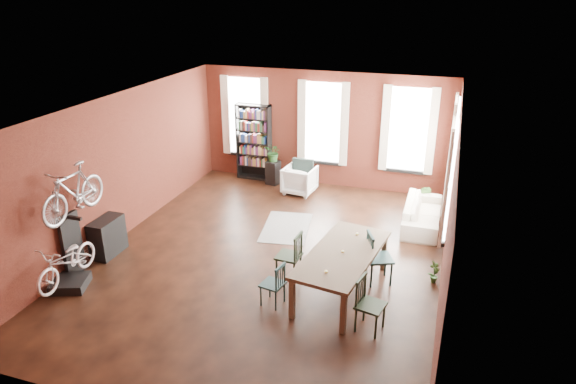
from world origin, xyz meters
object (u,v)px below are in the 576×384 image
at_px(cream_sofa, 423,209).
at_px(bicycle_floor, 64,244).
at_px(bookshelf, 254,142).
at_px(bike_trainer, 70,283).
at_px(dining_table, 342,272).
at_px(dining_chair_c, 371,305).
at_px(plant_stand, 273,173).
at_px(white_armchair, 300,179).
at_px(dining_chair_b, 289,256).
at_px(dining_chair_a, 273,284).
at_px(console_table, 107,237).
at_px(dining_chair_d, 379,258).

height_order(cream_sofa, bicycle_floor, bicycle_floor).
distance_m(bookshelf, bike_trainer, 6.73).
xyz_separation_m(dining_table, dining_chair_c, (0.70, -0.96, 0.06)).
bearing_deg(plant_stand, bookshelf, 158.90).
distance_m(white_armchair, bicycle_floor, 6.51).
xyz_separation_m(dining_chair_b, bike_trainer, (-3.84, -1.62, -0.39)).
relative_size(dining_table, dining_chair_c, 2.57).
bearing_deg(dining_table, bike_trainer, -154.98).
bearing_deg(dining_table, dining_chair_a, -136.43).
bearing_deg(console_table, dining_chair_b, 3.97).
distance_m(dining_chair_d, bike_trainer, 5.90).
bearing_deg(dining_chair_a, dining_chair_b, -169.08).
distance_m(dining_chair_c, cream_sofa, 4.38).
distance_m(dining_chair_a, dining_chair_c, 1.79).
relative_size(dining_chair_a, plant_stand, 1.22).
relative_size(white_armchair, console_table, 1.03).
bearing_deg(dining_chair_a, bike_trainer, -68.59).
relative_size(dining_table, bookshelf, 1.11).
xyz_separation_m(dining_chair_b, plant_stand, (-1.99, 4.67, -0.15)).
bearing_deg(dining_chair_a, plant_stand, -149.33).
relative_size(dining_chair_a, dining_chair_d, 0.80).
bearing_deg(dining_chair_c, dining_chair_d, 16.22).
height_order(dining_table, dining_chair_b, dining_chair_b).
height_order(dining_chair_c, console_table, dining_chair_c).
bearing_deg(dining_chair_c, bike_trainer, 107.80).
xyz_separation_m(dining_table, bicycle_floor, (-4.88, -1.48, 0.54)).
xyz_separation_m(white_armchair, console_table, (-2.87, -4.52, -0.01)).
height_order(white_armchair, console_table, white_armchair).
xyz_separation_m(console_table, bicycle_floor, (0.15, -1.37, 0.55)).
bearing_deg(dining_chair_a, cream_sofa, 162.20).
xyz_separation_m(dining_table, dining_chair_b, (-1.08, 0.16, 0.07)).
bearing_deg(dining_chair_b, console_table, -82.27).
bearing_deg(dining_chair_b, cream_sofa, 148.40).
height_order(dining_chair_d, cream_sofa, dining_chair_d).
relative_size(dining_table, dining_chair_a, 2.97).
bearing_deg(white_armchair, cream_sofa, 168.90).
xyz_separation_m(cream_sofa, console_table, (-6.23, -3.50, -0.01)).
relative_size(dining_chair_b, cream_sofa, 0.47).
bearing_deg(bookshelf, dining_table, -53.67).
bearing_deg(dining_chair_d, dining_chair_a, 104.23).
bearing_deg(bike_trainer, cream_sofa, 38.37).
bearing_deg(dining_chair_b, bookshelf, -147.87).
relative_size(cream_sofa, bicycle_floor, 1.35).
height_order(bike_trainer, bicycle_floor, bicycle_floor).
height_order(dining_table, dining_chair_a, dining_table).
relative_size(bookshelf, white_armchair, 2.66).
height_order(dining_chair_a, dining_chair_b, dining_chair_b).
bearing_deg(dining_chair_c, plant_stand, 45.76).
bearing_deg(dining_chair_c, cream_sofa, 5.99).
bearing_deg(bike_trainer, bicycle_floor, -26.07).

